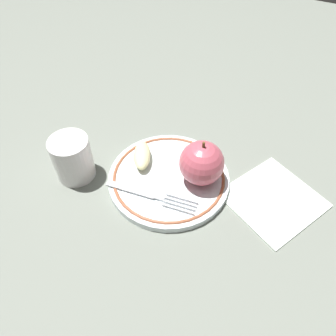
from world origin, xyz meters
TOP-DOWN VIEW (x-y plane):
  - ground_plane at (0.00, 0.00)m, footprint 2.00×2.00m
  - plate at (0.00, -0.01)m, footprint 0.23×0.23m
  - apple_red_whole at (-0.05, -0.03)m, footprint 0.08×0.08m
  - apple_slice_front at (0.06, -0.02)m, footprint 0.06×0.08m
  - fork at (0.01, 0.05)m, footprint 0.17×0.04m
  - drinking_glass at (0.17, 0.05)m, footprint 0.07×0.07m
  - napkin_folded at (-0.19, -0.05)m, footprint 0.20×0.20m

SIDE VIEW (x-z plane):
  - ground_plane at x=0.00m, z-range 0.00..0.00m
  - napkin_folded at x=-0.19m, z-range 0.00..0.01m
  - plate at x=0.00m, z-range 0.00..0.02m
  - fork at x=0.01m, z-range 0.02..0.02m
  - apple_slice_front at x=0.06m, z-range 0.02..0.04m
  - drinking_glass at x=0.17m, z-range 0.00..0.09m
  - apple_red_whole at x=-0.05m, z-range 0.01..0.10m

